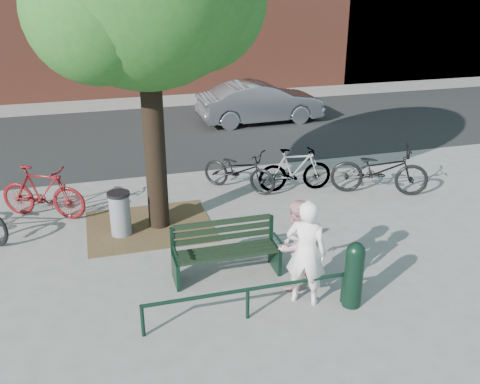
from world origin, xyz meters
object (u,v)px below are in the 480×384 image
object	(u,v)px
person_left	(306,253)
bicycle_c	(239,170)
park_bench	(225,248)
bollard	(354,272)
person_right	(295,245)
parked_car	(260,102)
litter_bin	(120,214)

from	to	relation	value
person_left	bicycle_c	distance (m)	4.60
park_bench	bollard	distance (m)	2.12
person_right	parked_car	bearing A→B (deg)	-136.12
person_left	litter_bin	distance (m)	3.94
bollard	bicycle_c	size ratio (longest dim) A/B	0.58
person_left	bicycle_c	world-z (taller)	person_left
bollard	bicycle_c	distance (m)	4.89
person_left	person_right	world-z (taller)	person_left
bicycle_c	parked_car	distance (m)	5.92
person_left	person_right	bearing A→B (deg)	-56.78
bollard	parked_car	size ratio (longest dim) A/B	0.26
person_right	bicycle_c	distance (m)	4.16
person_left	person_right	xyz separation A→B (m)	(0.00, 0.44, -0.10)
person_left	parked_car	xyz separation A→B (m)	(2.55, 10.05, -0.16)
person_right	bicycle_c	size ratio (longest dim) A/B	0.81
park_bench	bollard	bearing A→B (deg)	-41.02
person_right	person_left	bearing A→B (deg)	58.73
person_right	litter_bin	bearing A→B (deg)	-77.16
park_bench	litter_bin	xyz separation A→B (m)	(-1.55, 1.92, -0.04)
parked_car	park_bench	bearing A→B (deg)	156.75
litter_bin	person_left	bearing A→B (deg)	-50.36
bicycle_c	parked_car	xyz separation A→B (m)	(2.27, 5.47, 0.19)
person_right	bollard	size ratio (longest dim) A/B	1.40
park_bench	parked_car	size ratio (longest dim) A/B	0.43
person_left	person_right	distance (m)	0.45
person_left	bollard	world-z (taller)	person_left
park_bench	person_left	bearing A→B (deg)	-49.08
parked_car	litter_bin	bearing A→B (deg)	142.42
person_right	bicycle_c	world-z (taller)	person_right
park_bench	litter_bin	distance (m)	2.47
bollard	litter_bin	size ratio (longest dim) A/B	1.21
person_right	parked_car	xyz separation A→B (m)	(2.55, 9.61, -0.07)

